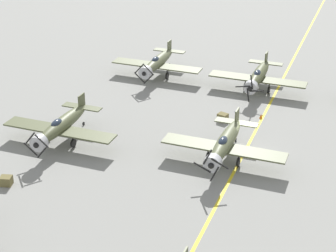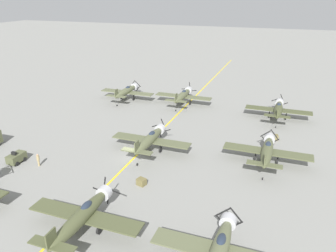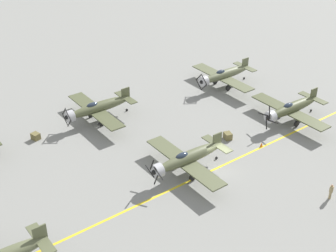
{
  "view_description": "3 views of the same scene",
  "coord_description": "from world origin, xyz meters",
  "px_view_note": "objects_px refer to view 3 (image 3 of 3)",
  "views": [
    {
      "loc": [
        -10.14,
        49.73,
        27.11
      ],
      "look_at": [
        7.68,
        2.43,
        2.16
      ],
      "focal_mm": 60.0,
      "sensor_mm": 36.0,
      "label": 1
    },
    {
      "loc": [
        19.13,
        -36.54,
        22.1
      ],
      "look_at": [
        3.73,
        5.18,
        3.95
      ],
      "focal_mm": 35.0,
      "sensor_mm": 36.0,
      "label": 2
    },
    {
      "loc": [
        -32.12,
        31.43,
        31.81
      ],
      "look_at": [
        6.88,
        2.35,
        3.14
      ],
      "focal_mm": 50.0,
      "sensor_mm": 36.0,
      "label": 3
    }
  ],
  "objects_px": {
    "ground_crew_walking": "(331,191)",
    "supply_crate_mid_lane": "(228,136)",
    "airplane_near_center": "(291,108)",
    "traffic_cone": "(262,145)",
    "airplane_near_right": "(224,75)",
    "supply_crate_by_tanker": "(36,136)",
    "airplane_mid_center": "(187,158)",
    "airplane_mid_right": "(97,108)"
  },
  "relations": [
    {
      "from": "ground_crew_walking",
      "to": "supply_crate_mid_lane",
      "type": "xyz_separation_m",
      "value": [
        15.23,
        0.51,
        -0.56
      ]
    },
    {
      "from": "airplane_near_center",
      "to": "traffic_cone",
      "type": "bearing_deg",
      "value": 92.39
    },
    {
      "from": "ground_crew_walking",
      "to": "supply_crate_mid_lane",
      "type": "relative_size",
      "value": 1.74
    },
    {
      "from": "airplane_near_right",
      "to": "supply_crate_mid_lane",
      "type": "height_order",
      "value": "airplane_near_right"
    },
    {
      "from": "airplane_near_right",
      "to": "traffic_cone",
      "type": "relative_size",
      "value": 21.82
    },
    {
      "from": "ground_crew_walking",
      "to": "supply_crate_by_tanker",
      "type": "xyz_separation_m",
      "value": [
        29.83,
        20.23,
        -0.57
      ]
    },
    {
      "from": "airplane_mid_center",
      "to": "supply_crate_mid_lane",
      "type": "relative_size",
      "value": 11.46
    },
    {
      "from": "airplane_near_center",
      "to": "supply_crate_mid_lane",
      "type": "height_order",
      "value": "airplane_near_center"
    },
    {
      "from": "supply_crate_by_tanker",
      "to": "airplane_near_right",
      "type": "bearing_deg",
      "value": -95.48
    },
    {
      "from": "airplane_mid_right",
      "to": "supply_crate_by_tanker",
      "type": "xyz_separation_m",
      "value": [
        0.62,
        8.75,
        -1.58
      ]
    },
    {
      "from": "supply_crate_by_tanker",
      "to": "traffic_cone",
      "type": "distance_m",
      "value": 28.61
    },
    {
      "from": "airplane_near_right",
      "to": "traffic_cone",
      "type": "distance_m",
      "value": 17.55
    },
    {
      "from": "airplane_mid_center",
      "to": "ground_crew_walking",
      "type": "xyz_separation_m",
      "value": [
        -12.64,
        -9.31,
        -1.02
      ]
    },
    {
      "from": "airplane_mid_center",
      "to": "traffic_cone",
      "type": "xyz_separation_m",
      "value": [
        -1.26,
        -10.94,
        -1.74
      ]
    },
    {
      "from": "ground_crew_walking",
      "to": "traffic_cone",
      "type": "height_order",
      "value": "ground_crew_walking"
    },
    {
      "from": "airplane_near_center",
      "to": "airplane_mid_right",
      "type": "xyz_separation_m",
      "value": [
        15.69,
        20.82,
        0.0
      ]
    },
    {
      "from": "airplane_near_right",
      "to": "supply_crate_mid_lane",
      "type": "distance_m",
      "value": 15.51
    },
    {
      "from": "supply_crate_by_tanker",
      "to": "traffic_cone",
      "type": "xyz_separation_m",
      "value": [
        -18.45,
        -21.86,
        -0.15
      ]
    },
    {
      "from": "airplane_mid_right",
      "to": "airplane_mid_center",
      "type": "bearing_deg",
      "value": -163.49
    },
    {
      "from": "airplane_near_right",
      "to": "airplane_near_center",
      "type": "height_order",
      "value": "airplane_near_center"
    },
    {
      "from": "airplane_mid_center",
      "to": "supply_crate_by_tanker",
      "type": "height_order",
      "value": "airplane_mid_center"
    },
    {
      "from": "airplane_mid_center",
      "to": "ground_crew_walking",
      "type": "bearing_deg",
      "value": -136.4
    },
    {
      "from": "airplane_mid_right",
      "to": "ground_crew_walking",
      "type": "distance_m",
      "value": 31.4
    },
    {
      "from": "airplane_mid_center",
      "to": "supply_crate_mid_lane",
      "type": "bearing_deg",
      "value": -66.38
    },
    {
      "from": "traffic_cone",
      "to": "airplane_near_right",
      "type": "bearing_deg",
      "value": -26.71
    },
    {
      "from": "ground_crew_walking",
      "to": "supply_crate_by_tanker",
      "type": "relative_size",
      "value": 1.77
    },
    {
      "from": "airplane_near_center",
      "to": "ground_crew_walking",
      "type": "bearing_deg",
      "value": 132.24
    },
    {
      "from": "supply_crate_mid_lane",
      "to": "traffic_cone",
      "type": "height_order",
      "value": "supply_crate_mid_lane"
    },
    {
      "from": "ground_crew_walking",
      "to": "traffic_cone",
      "type": "xyz_separation_m",
      "value": [
        11.38,
        -1.63,
        -0.72
      ]
    },
    {
      "from": "supply_crate_mid_lane",
      "to": "traffic_cone",
      "type": "distance_m",
      "value": 4.41
    },
    {
      "from": "airplane_near_center",
      "to": "airplane_mid_center",
      "type": "bearing_deg",
      "value": 79.59
    },
    {
      "from": "ground_crew_walking",
      "to": "airplane_mid_right",
      "type": "bearing_deg",
      "value": 21.44
    },
    {
      "from": "airplane_near_center",
      "to": "traffic_cone",
      "type": "xyz_separation_m",
      "value": [
        -2.14,
        7.71,
        -1.74
      ]
    },
    {
      "from": "airplane_near_right",
      "to": "supply_crate_by_tanker",
      "type": "relative_size",
      "value": 11.64
    },
    {
      "from": "airplane_near_right",
      "to": "airplane_mid_center",
      "type": "distance_m",
      "value": 23.64
    },
    {
      "from": "supply_crate_mid_lane",
      "to": "traffic_cone",
      "type": "xyz_separation_m",
      "value": [
        -3.85,
        -2.15,
        -0.16
      ]
    },
    {
      "from": "airplane_near_center",
      "to": "supply_crate_mid_lane",
      "type": "bearing_deg",
      "value": 67.04
    },
    {
      "from": "ground_crew_walking",
      "to": "traffic_cone",
      "type": "bearing_deg",
      "value": -8.16
    },
    {
      "from": "airplane_mid_right",
      "to": "supply_crate_mid_lane",
      "type": "xyz_separation_m",
      "value": [
        -13.98,
        -10.96,
        -1.58
      ]
    },
    {
      "from": "airplane_mid_center",
      "to": "supply_crate_mid_lane",
      "type": "distance_m",
      "value": 9.3
    },
    {
      "from": "airplane_mid_center",
      "to": "traffic_cone",
      "type": "height_order",
      "value": "airplane_mid_center"
    },
    {
      "from": "airplane_near_right",
      "to": "traffic_cone",
      "type": "bearing_deg",
      "value": 162.98
    }
  ]
}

